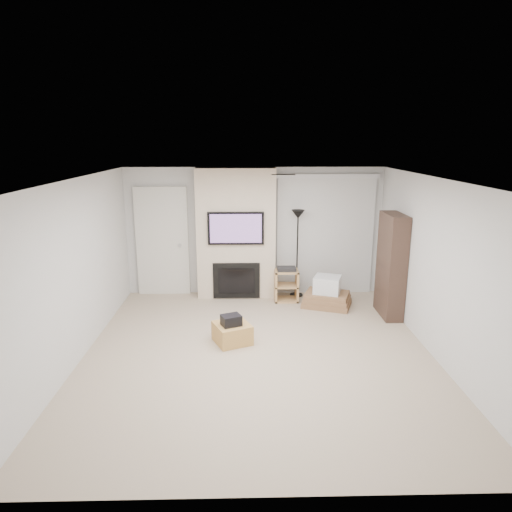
{
  "coord_description": "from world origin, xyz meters",
  "views": [
    {
      "loc": [
        -0.18,
        -6.05,
        3.01
      ],
      "look_at": [
        0.0,
        1.2,
        1.15
      ],
      "focal_mm": 32.0,
      "sensor_mm": 36.0,
      "label": 1
    }
  ],
  "objects_px": {
    "ottoman": "(232,333)",
    "bookshelf": "(391,266)",
    "av_stand": "(286,283)",
    "box_stack": "(327,295)",
    "floor_lamp": "(298,229)"
  },
  "relations": [
    {
      "from": "floor_lamp",
      "to": "av_stand",
      "type": "relative_size",
      "value": 2.59
    },
    {
      "from": "ottoman",
      "to": "bookshelf",
      "type": "height_order",
      "value": "bookshelf"
    },
    {
      "from": "av_stand",
      "to": "box_stack",
      "type": "height_order",
      "value": "av_stand"
    },
    {
      "from": "box_stack",
      "to": "floor_lamp",
      "type": "bearing_deg",
      "value": 130.84
    },
    {
      "from": "bookshelf",
      "to": "box_stack",
      "type": "bearing_deg",
      "value": 155.22
    },
    {
      "from": "box_stack",
      "to": "bookshelf",
      "type": "relative_size",
      "value": 0.56
    },
    {
      "from": "av_stand",
      "to": "bookshelf",
      "type": "bearing_deg",
      "value": -24.2
    },
    {
      "from": "floor_lamp",
      "to": "box_stack",
      "type": "distance_m",
      "value": 1.37
    },
    {
      "from": "ottoman",
      "to": "av_stand",
      "type": "relative_size",
      "value": 0.76
    },
    {
      "from": "av_stand",
      "to": "box_stack",
      "type": "bearing_deg",
      "value": -23.39
    },
    {
      "from": "ottoman",
      "to": "floor_lamp",
      "type": "distance_m",
      "value": 2.72
    },
    {
      "from": "ottoman",
      "to": "floor_lamp",
      "type": "xyz_separation_m",
      "value": [
        1.21,
        2.12,
        1.2
      ]
    },
    {
      "from": "floor_lamp",
      "to": "av_stand",
      "type": "xyz_separation_m",
      "value": [
        -0.23,
        -0.27,
        -1.0
      ]
    },
    {
      "from": "av_stand",
      "to": "bookshelf",
      "type": "xyz_separation_m",
      "value": [
        1.73,
        -0.78,
        0.55
      ]
    },
    {
      "from": "floor_lamp",
      "to": "box_stack",
      "type": "relative_size",
      "value": 1.69
    }
  ]
}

